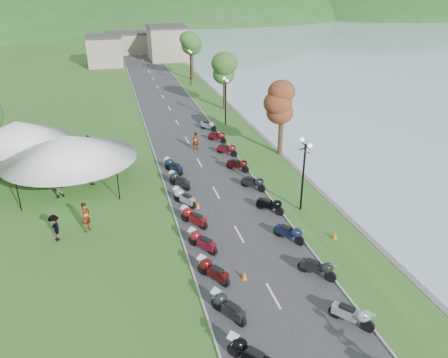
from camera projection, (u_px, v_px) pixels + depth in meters
road at (177, 123)px, 48.22m from camera, size 7.00×120.00×0.02m
hills_backdrop at (118, 16)px, 188.81m from camera, size 360.00×120.00×76.00m
far_building at (130, 45)px, 86.25m from camera, size 18.00×16.00×5.00m
moto_row_left at (221, 289)px, 21.52m from camera, size 2.60×34.18×1.10m
moto_row_right at (260, 193)px, 31.10m from camera, size 2.60×35.26×1.10m
vendor_tent_main at (70, 161)px, 32.75m from camera, size 6.59×6.59×4.00m
vendor_tent_side at (20, 145)px, 36.07m from camera, size 5.57×5.57×4.00m
tree_lakeside at (282, 115)px, 38.18m from camera, size 2.63×2.63×7.31m
pedestrian_a at (88, 230)px, 27.56m from camera, size 0.84×0.88×1.96m
pedestrian_b at (59, 197)px, 31.79m from camera, size 0.88×0.64×1.62m
pedestrian_c at (57, 240)px, 26.54m from camera, size 0.83×1.20×1.72m
traffic_cone_near at (244, 275)px, 22.98m from camera, size 0.32×0.32×0.49m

